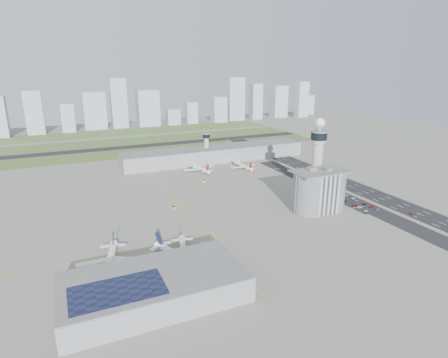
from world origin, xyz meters
name	(u,v)px	position (x,y,z in m)	size (l,w,h in m)	color
ground	(243,211)	(0.00, 0.00, 0.00)	(1000.00, 1000.00, 0.00)	gray
grass_strip_0	(148,152)	(-20.00, 225.00, 0.04)	(480.00, 50.00, 0.08)	#546B32
grass_strip_1	(136,141)	(-20.00, 300.00, 0.04)	(480.00, 60.00, 0.08)	#536F34
grass_strip_2	(126,132)	(-20.00, 380.00, 0.04)	(480.00, 70.00, 0.08)	#4C6931
runway	(141,146)	(-20.00, 262.00, 0.06)	(480.00, 22.00, 0.10)	black
highway	(361,190)	(115.00, 0.00, 0.05)	(28.00, 500.00, 0.10)	black
barrier_left	(348,192)	(101.00, 0.00, 0.60)	(0.60, 500.00, 1.20)	#9E9E99
barrier_right	(373,188)	(129.00, 0.00, 0.60)	(0.60, 500.00, 1.20)	#9E9E99
landside_road	(346,198)	(90.00, -10.00, 0.04)	(18.00, 260.00, 0.08)	black
parking_lot	(355,203)	(88.00, -22.00, 0.05)	(20.00, 44.00, 0.10)	black
taxiway_line_h_0	(209,236)	(-40.00, -30.00, 0.01)	(260.00, 0.60, 0.01)	yellow
taxiway_line_h_1	(180,205)	(-40.00, 30.00, 0.01)	(260.00, 0.60, 0.01)	yellow
taxiway_line_h_2	(160,184)	(-40.00, 90.00, 0.01)	(260.00, 0.60, 0.01)	yellow
taxiway_line_v	(180,205)	(-40.00, 30.00, 0.01)	(0.60, 260.00, 0.01)	yellow
control_tower	(318,154)	(72.00, 8.00, 35.04)	(14.00, 14.00, 64.50)	#ADAAA5
secondary_tower	(206,145)	(30.00, 150.00, 18.80)	(8.60, 8.60, 31.90)	#ADAAA5
admin_building	(319,191)	(51.99, -22.00, 15.30)	(42.00, 24.00, 33.50)	#B2B2B7
terminal_pier	(215,154)	(40.00, 148.00, 7.90)	(210.00, 32.00, 15.80)	gray
near_terminal	(154,287)	(-88.07, -82.02, 6.43)	(84.00, 42.00, 13.00)	gray
airplane_near_a	(109,257)	(-102.85, -43.53, 6.00)	(42.85, 36.43, 12.00)	white
airplane_near_b	(180,252)	(-66.36, -53.82, 5.92)	(42.29, 35.94, 11.84)	white
airplane_near_c	(184,249)	(-62.97, -49.62, 5.33)	(38.04, 32.33, 10.65)	white
airplane_far_a	(199,165)	(8.58, 116.90, 5.71)	(40.75, 34.64, 11.41)	white
airplane_far_b	(243,164)	(53.86, 106.60, 4.89)	(34.95, 29.71, 9.79)	white
jet_bridge_near_0	(94,283)	(-113.00, -61.00, 2.85)	(14.00, 3.00, 5.70)	silver
jet_bridge_near_1	(154,270)	(-83.00, -61.00, 2.85)	(14.00, 3.00, 5.70)	silver
jet_bridge_near_2	(208,258)	(-53.00, -61.00, 2.85)	(14.00, 3.00, 5.70)	silver
jet_bridge_far_0	(188,165)	(2.00, 132.00, 2.85)	(14.00, 3.00, 5.70)	silver
jet_bridge_far_1	(231,160)	(52.00, 132.00, 2.85)	(14.00, 3.00, 5.70)	silver
tug_0	(93,273)	(-112.37, -48.06, 0.91)	(2.14, 3.12, 1.81)	yellow
tug_1	(160,237)	(-69.14, -19.60, 0.81)	(1.93, 2.80, 1.63)	yellow
tug_2	(166,248)	(-69.74, -36.69, 0.95)	(2.25, 3.27, 1.90)	#FDCC00
tug_3	(174,207)	(-46.40, 25.25, 0.95)	(2.25, 3.28, 1.90)	orange
tug_4	(204,181)	(-1.20, 78.27, 0.98)	(2.32, 3.37, 1.96)	yellow
tug_5	(241,166)	(55.36, 113.82, 0.80)	(1.89, 2.75, 1.60)	yellow
car_lot_0	(366,211)	(83.21, -39.11, 0.56)	(1.31, 3.26, 1.11)	white
car_lot_1	(359,207)	(83.68, -31.79, 0.65)	(1.38, 3.96, 1.30)	slate
car_lot_2	(355,205)	(83.43, -27.05, 0.59)	(1.97, 4.26, 1.18)	maroon
car_lot_3	(344,201)	(81.81, -16.84, 0.61)	(1.70, 4.19, 1.21)	black
car_lot_4	(344,200)	(84.03, -14.41, 0.61)	(1.44, 3.59, 1.22)	navy
car_lot_5	(335,197)	(81.97, -6.27, 0.56)	(1.18, 3.40, 1.12)	white
car_lot_6	(377,209)	(93.01, -40.57, 0.58)	(1.93, 4.18, 1.16)	gray
car_lot_7	(372,207)	(93.31, -34.86, 0.60)	(1.68, 4.13, 1.20)	maroon
car_lot_8	(364,204)	(92.04, -28.35, 0.60)	(1.42, 3.53, 1.20)	black
car_lot_9	(356,201)	(92.06, -19.28, 0.56)	(1.19, 3.42, 1.13)	#284E81
car_lot_10	(354,198)	(93.99, -14.16, 0.57)	(1.90, 4.11, 1.14)	silver
car_lot_11	(346,195)	(93.70, -5.96, 0.64)	(1.81, 4.44, 1.29)	#9A9EAE
car_hw_0	(412,214)	(108.49, -57.93, 0.58)	(1.36, 3.39, 1.16)	maroon
car_hw_1	(331,177)	(115.65, 40.06, 0.62)	(1.30, 3.74, 1.23)	black
car_hw_2	(291,159)	(123.02, 119.55, 0.56)	(1.85, 4.01, 1.11)	navy
car_hw_4	(255,149)	(108.96, 180.73, 0.60)	(1.42, 3.52, 1.20)	gray
skyline_bldg_5	(34,113)	(-150.11, 419.66, 33.44)	(25.49, 20.39, 66.89)	#9EADC1
skyline_bldg_6	(68,118)	(-102.68, 417.90, 22.60)	(20.04, 16.03, 45.20)	#9EADC1
skyline_bldg_7	(94,110)	(-59.44, 436.89, 30.61)	(35.76, 28.61, 61.22)	#9EADC1
skyline_bldg_8	(119,103)	(-19.42, 431.56, 41.69)	(26.33, 21.06, 83.39)	#9EADC1
skyline_bldg_9	(148,108)	(30.27, 432.32, 31.06)	(36.96, 29.57, 62.11)	#9EADC1
skyline_bldg_10	(173,117)	(73.27, 423.68, 13.87)	(23.01, 18.41, 27.75)	#9EADC1
skyline_bldg_11	(191,113)	(108.28, 423.34, 19.48)	(20.22, 16.18, 38.97)	#9EADC1
skyline_bldg_12	(219,109)	(162.17, 421.29, 23.44)	(26.14, 20.92, 46.89)	#9EADC1
skyline_bldg_13	(235,99)	(201.27, 433.27, 40.60)	(32.26, 25.81, 81.20)	#9EADC1
skyline_bldg_14	(256,102)	(244.74, 426.38, 34.37)	(21.59, 17.28, 68.75)	#9EADC1
skyline_bldg_15	(279,101)	(302.83, 435.54, 31.70)	(30.25, 24.20, 63.40)	#9EADC1
skyline_bldg_16	(301,99)	(345.49, 415.96, 35.78)	(23.04, 18.43, 71.56)	#9EADC1
skyline_bldg_17	(308,105)	(382.05, 443.29, 20.53)	(22.64, 18.11, 41.06)	#9EADC1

